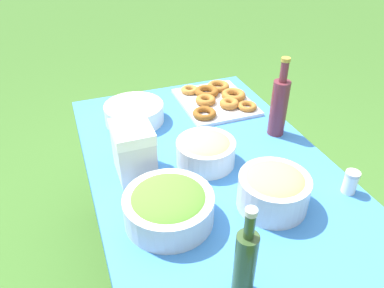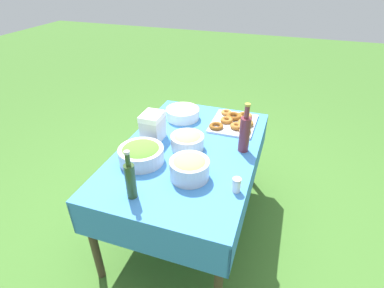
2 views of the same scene
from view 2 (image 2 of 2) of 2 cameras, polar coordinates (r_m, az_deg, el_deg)
ground_plane at (r=2.50m, az=-0.52°, el=-14.39°), size 14.00×14.00×0.00m
picnic_table at (r=2.10m, az=-0.59°, el=-2.97°), size 1.41×0.91×0.69m
salad_bowl at (r=1.92m, az=-9.66°, el=-1.75°), size 0.29×0.29×0.12m
pasta_bowl at (r=2.03m, az=-0.89°, el=0.69°), size 0.23×0.23×0.12m
donut_platter at (r=2.37m, az=8.09°, el=4.19°), size 0.39×0.34×0.05m
plate_stack at (r=2.43m, az=-1.80°, el=5.83°), size 0.27×0.27×0.08m
olive_oil_bottle at (r=1.63m, az=-11.65°, el=-6.63°), size 0.06×0.06×0.30m
wine_bottle at (r=1.99m, az=10.00°, el=2.10°), size 0.07×0.07×0.34m
bread_bowl at (r=1.76m, az=-0.49°, el=-4.44°), size 0.24×0.24×0.14m
cooler_box at (r=2.13m, az=-7.48°, el=3.30°), size 0.17×0.14×0.20m
salt_shaker at (r=1.69m, az=8.47°, el=-7.71°), size 0.05×0.05×0.09m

